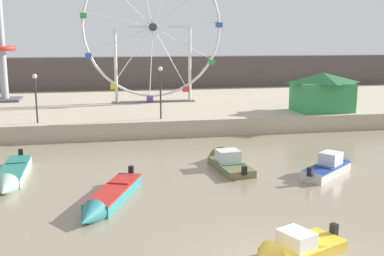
{
  "coord_description": "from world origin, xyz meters",
  "views": [
    {
      "loc": [
        -5.56,
        -12.53,
        7.01
      ],
      "look_at": [
        -0.36,
        13.62,
        1.81
      ],
      "focal_mm": 43.45,
      "sensor_mm": 36.0,
      "label": 1
    }
  ],
  "objects_px": {
    "motorboat_seafoam": "(12,176)",
    "ferris_wheel_white_frame": "(153,30)",
    "motorboat_pale_grey": "(332,166)",
    "promenade_lamp_far": "(36,90)",
    "motorboat_teal_painted": "(107,200)",
    "carnival_booth_green_kiosk": "(322,91)",
    "motorboat_mustard_yellow": "(289,252)",
    "motorboat_olive_wood": "(225,161)",
    "drop_tower_steel_tower": "(0,34)",
    "promenade_lamp_near": "(161,85)"
  },
  "relations": [
    {
      "from": "motorboat_pale_grey",
      "to": "promenade_lamp_near",
      "type": "distance_m",
      "value": 14.04
    },
    {
      "from": "promenade_lamp_far",
      "to": "motorboat_teal_painted",
      "type": "bearing_deg",
      "value": -72.4
    },
    {
      "from": "motorboat_seafoam",
      "to": "promenade_lamp_near",
      "type": "distance_m",
      "value": 13.46
    },
    {
      "from": "motorboat_teal_painted",
      "to": "promenade_lamp_far",
      "type": "relative_size",
      "value": 1.7
    },
    {
      "from": "motorboat_pale_grey",
      "to": "promenade_lamp_far",
      "type": "xyz_separation_m",
      "value": [
        -16.2,
        11.29,
        3.11
      ]
    },
    {
      "from": "motorboat_olive_wood",
      "to": "drop_tower_steel_tower",
      "type": "relative_size",
      "value": 0.31
    },
    {
      "from": "promenade_lamp_far",
      "to": "motorboat_pale_grey",
      "type": "bearing_deg",
      "value": -34.87
    },
    {
      "from": "motorboat_teal_painted",
      "to": "motorboat_seafoam",
      "type": "distance_m",
      "value": 6.38
    },
    {
      "from": "motorboat_olive_wood",
      "to": "carnival_booth_green_kiosk",
      "type": "relative_size",
      "value": 1.01
    },
    {
      "from": "motorboat_teal_painted",
      "to": "motorboat_olive_wood",
      "type": "xyz_separation_m",
      "value": [
        6.55,
        5.13,
        -0.01
      ]
    },
    {
      "from": "ferris_wheel_white_frame",
      "to": "carnival_booth_green_kiosk",
      "type": "xyz_separation_m",
      "value": [
        12.6,
        -7.97,
        -4.9
      ]
    },
    {
      "from": "motorboat_mustard_yellow",
      "to": "motorboat_olive_wood",
      "type": "xyz_separation_m",
      "value": [
        0.94,
        11.2,
        0.02
      ]
    },
    {
      "from": "motorboat_olive_wood",
      "to": "motorboat_pale_grey",
      "type": "xyz_separation_m",
      "value": [
        5.2,
        -2.37,
        0.07
      ]
    },
    {
      "from": "motorboat_teal_painted",
      "to": "motorboat_seafoam",
      "type": "relative_size",
      "value": 0.93
    },
    {
      "from": "promenade_lamp_near",
      "to": "promenade_lamp_far",
      "type": "height_order",
      "value": "promenade_lamp_near"
    },
    {
      "from": "drop_tower_steel_tower",
      "to": "carnival_booth_green_kiosk",
      "type": "distance_m",
      "value": 28.86
    },
    {
      "from": "motorboat_teal_painted",
      "to": "ferris_wheel_white_frame",
      "type": "xyz_separation_m",
      "value": [
        4.68,
        23.14,
        7.43
      ]
    },
    {
      "from": "motorboat_olive_wood",
      "to": "motorboat_pale_grey",
      "type": "height_order",
      "value": "motorboat_pale_grey"
    },
    {
      "from": "motorboat_seafoam",
      "to": "promenade_lamp_far",
      "type": "distance_m",
      "value": 10.14
    },
    {
      "from": "motorboat_olive_wood",
      "to": "drop_tower_steel_tower",
      "type": "height_order",
      "value": "drop_tower_steel_tower"
    },
    {
      "from": "motorboat_mustard_yellow",
      "to": "carnival_booth_green_kiosk",
      "type": "bearing_deg",
      "value": -142.29
    },
    {
      "from": "motorboat_teal_painted",
      "to": "promenade_lamp_far",
      "type": "bearing_deg",
      "value": -140.38
    },
    {
      "from": "carnival_booth_green_kiosk",
      "to": "drop_tower_steel_tower",
      "type": "bearing_deg",
      "value": 156.81
    },
    {
      "from": "motorboat_mustard_yellow",
      "to": "motorboat_teal_painted",
      "type": "bearing_deg",
      "value": -70.75
    },
    {
      "from": "carnival_booth_green_kiosk",
      "to": "promenade_lamp_far",
      "type": "xyz_separation_m",
      "value": [
        -21.74,
        -1.12,
        0.65
      ]
    },
    {
      "from": "motorboat_olive_wood",
      "to": "motorboat_teal_painted",
      "type": "bearing_deg",
      "value": 123.15
    },
    {
      "from": "motorboat_mustard_yellow",
      "to": "motorboat_pale_grey",
      "type": "height_order",
      "value": "motorboat_pale_grey"
    },
    {
      "from": "promenade_lamp_near",
      "to": "motorboat_olive_wood",
      "type": "bearing_deg",
      "value": -74.97
    },
    {
      "from": "motorboat_pale_grey",
      "to": "carnival_booth_green_kiosk",
      "type": "height_order",
      "value": "carnival_booth_green_kiosk"
    },
    {
      "from": "motorboat_teal_painted",
      "to": "motorboat_olive_wood",
      "type": "distance_m",
      "value": 8.32
    },
    {
      "from": "promenade_lamp_far",
      "to": "motorboat_mustard_yellow",
      "type": "bearing_deg",
      "value": -63.43
    },
    {
      "from": "motorboat_mustard_yellow",
      "to": "carnival_booth_green_kiosk",
      "type": "xyz_separation_m",
      "value": [
        11.68,
        21.24,
        2.55
      ]
    },
    {
      "from": "motorboat_seafoam",
      "to": "carnival_booth_green_kiosk",
      "type": "height_order",
      "value": "carnival_booth_green_kiosk"
    },
    {
      "from": "carnival_booth_green_kiosk",
      "to": "promenade_lamp_near",
      "type": "distance_m",
      "value": 13.22
    },
    {
      "from": "motorboat_seafoam",
      "to": "drop_tower_steel_tower",
      "type": "xyz_separation_m",
      "value": [
        -4.25,
        22.14,
        7.08
      ]
    },
    {
      "from": "motorboat_olive_wood",
      "to": "motorboat_seafoam",
      "type": "xyz_separation_m",
      "value": [
        -11.14,
        -0.7,
        -0.0
      ]
    },
    {
      "from": "promenade_lamp_far",
      "to": "motorboat_olive_wood",
      "type": "bearing_deg",
      "value": -39.03
    },
    {
      "from": "motorboat_olive_wood",
      "to": "ferris_wheel_white_frame",
      "type": "bearing_deg",
      "value": 0.99
    },
    {
      "from": "drop_tower_steel_tower",
      "to": "motorboat_olive_wood",
      "type": "bearing_deg",
      "value": -54.34
    },
    {
      "from": "motorboat_pale_grey",
      "to": "drop_tower_steel_tower",
      "type": "relative_size",
      "value": 0.27
    },
    {
      "from": "motorboat_teal_painted",
      "to": "ferris_wheel_white_frame",
      "type": "distance_m",
      "value": 24.75
    },
    {
      "from": "motorboat_seafoam",
      "to": "motorboat_pale_grey",
      "type": "xyz_separation_m",
      "value": [
        16.34,
        -1.67,
        0.08
      ]
    },
    {
      "from": "motorboat_pale_grey",
      "to": "carnival_booth_green_kiosk",
      "type": "distance_m",
      "value": 13.81
    },
    {
      "from": "motorboat_olive_wood",
      "to": "ferris_wheel_white_frame",
      "type": "distance_m",
      "value": 19.57
    },
    {
      "from": "carnival_booth_green_kiosk",
      "to": "motorboat_olive_wood",
      "type": "bearing_deg",
      "value": -136.54
    },
    {
      "from": "motorboat_seafoam",
      "to": "ferris_wheel_white_frame",
      "type": "bearing_deg",
      "value": 152.55
    },
    {
      "from": "motorboat_teal_painted",
      "to": "motorboat_seafoam",
      "type": "height_order",
      "value": "motorboat_teal_painted"
    },
    {
      "from": "motorboat_olive_wood",
      "to": "promenade_lamp_near",
      "type": "height_order",
      "value": "promenade_lamp_near"
    },
    {
      "from": "motorboat_olive_wood",
      "to": "motorboat_seafoam",
      "type": "distance_m",
      "value": 11.16
    },
    {
      "from": "motorboat_seafoam",
      "to": "motorboat_teal_painted",
      "type": "bearing_deg",
      "value": 44.95
    }
  ]
}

